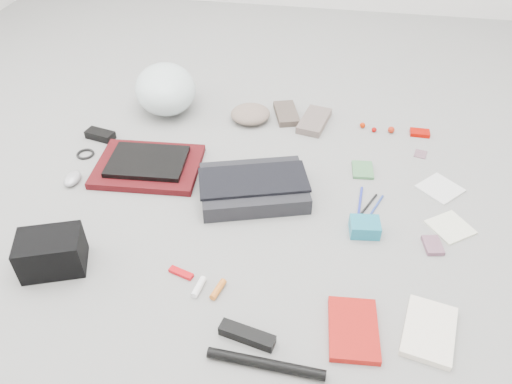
% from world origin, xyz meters
% --- Properties ---
extents(ground_plane, '(4.00, 4.00, 0.00)m').
position_xyz_m(ground_plane, '(0.00, 0.00, 0.00)').
color(ground_plane, gray).
extents(messenger_bag, '(0.45, 0.37, 0.06)m').
position_xyz_m(messenger_bag, '(-0.02, 0.04, 0.03)').
color(messenger_bag, black).
rests_on(messenger_bag, ground_plane).
extents(bag_flap, '(0.43, 0.29, 0.01)m').
position_xyz_m(bag_flap, '(-0.02, 0.04, 0.07)').
color(bag_flap, black).
rests_on(bag_flap, messenger_bag).
extents(laptop_sleeve, '(0.42, 0.33, 0.03)m').
position_xyz_m(laptop_sleeve, '(-0.46, 0.12, 0.01)').
color(laptop_sleeve, '#4B0C0F').
rests_on(laptop_sleeve, ground_plane).
extents(laptop, '(0.31, 0.24, 0.02)m').
position_xyz_m(laptop, '(-0.46, 0.12, 0.04)').
color(laptop, black).
rests_on(laptop, laptop_sleeve).
extents(bike_helmet, '(0.39, 0.42, 0.21)m').
position_xyz_m(bike_helmet, '(-0.52, 0.58, 0.10)').
color(bike_helmet, white).
rests_on(bike_helmet, ground_plane).
extents(beanie, '(0.23, 0.22, 0.06)m').
position_xyz_m(beanie, '(-0.12, 0.55, 0.03)').
color(beanie, gray).
rests_on(beanie, ground_plane).
extents(mitten_left, '(0.15, 0.21, 0.03)m').
position_xyz_m(mitten_left, '(0.03, 0.61, 0.01)').
color(mitten_left, brown).
rests_on(mitten_left, ground_plane).
extents(mitten_right, '(0.15, 0.23, 0.03)m').
position_xyz_m(mitten_right, '(0.16, 0.57, 0.02)').
color(mitten_right, '#72615A').
rests_on(mitten_right, ground_plane).
extents(power_brick, '(0.13, 0.08, 0.03)m').
position_xyz_m(power_brick, '(-0.73, 0.29, 0.02)').
color(power_brick, black).
rests_on(power_brick, ground_plane).
extents(cable_coil, '(0.09, 0.09, 0.01)m').
position_xyz_m(cable_coil, '(-0.74, 0.17, 0.01)').
color(cable_coil, black).
rests_on(cable_coil, ground_plane).
extents(mouse, '(0.06, 0.10, 0.04)m').
position_xyz_m(mouse, '(-0.71, -0.01, 0.02)').
color(mouse, '#A3A2A7').
rests_on(mouse, ground_plane).
extents(camera_bag, '(0.23, 0.19, 0.13)m').
position_xyz_m(camera_bag, '(-0.57, -0.41, 0.06)').
color(camera_bag, black).
rests_on(camera_bag, ground_plane).
extents(multitool, '(0.08, 0.05, 0.01)m').
position_xyz_m(multitool, '(-0.17, -0.38, 0.01)').
color(multitool, red).
rests_on(multitool, ground_plane).
extents(toiletry_tube_white, '(0.03, 0.08, 0.02)m').
position_xyz_m(toiletry_tube_white, '(-0.10, -0.43, 0.01)').
color(toiletry_tube_white, white).
rests_on(toiletry_tube_white, ground_plane).
extents(toiletry_tube_orange, '(0.04, 0.08, 0.02)m').
position_xyz_m(toiletry_tube_orange, '(-0.04, -0.42, 0.01)').
color(toiletry_tube_orange, orange).
rests_on(toiletry_tube_orange, ground_plane).
extents(u_lock, '(0.16, 0.07, 0.03)m').
position_xyz_m(u_lock, '(0.08, -0.57, 0.02)').
color(u_lock, black).
rests_on(u_lock, ground_plane).
extents(bike_pump, '(0.32, 0.04, 0.03)m').
position_xyz_m(bike_pump, '(0.14, -0.65, 0.01)').
color(bike_pump, black).
rests_on(bike_pump, ground_plane).
extents(book_red, '(0.15, 0.22, 0.02)m').
position_xyz_m(book_red, '(0.37, -0.50, 0.01)').
color(book_red, red).
rests_on(book_red, ground_plane).
extents(book_white, '(0.17, 0.23, 0.02)m').
position_xyz_m(book_white, '(0.58, -0.46, 0.01)').
color(book_white, '#F0E4CF').
rests_on(book_white, ground_plane).
extents(notepad, '(0.09, 0.11, 0.01)m').
position_xyz_m(notepad, '(0.38, 0.26, 0.01)').
color(notepad, '#427847').
rests_on(notepad, ground_plane).
extents(pen_blue, '(0.02, 0.16, 0.01)m').
position_xyz_m(pen_blue, '(0.38, 0.07, 0.00)').
color(pen_blue, '#202BA2').
rests_on(pen_blue, ground_plane).
extents(pen_black, '(0.07, 0.14, 0.01)m').
position_xyz_m(pen_black, '(0.40, 0.05, 0.00)').
color(pen_black, black).
rests_on(pen_black, ground_plane).
extents(pen_navy, '(0.06, 0.14, 0.01)m').
position_xyz_m(pen_navy, '(0.43, 0.05, 0.00)').
color(pen_navy, navy).
rests_on(pen_navy, ground_plane).
extents(accordion_wallet, '(0.11, 0.09, 0.05)m').
position_xyz_m(accordion_wallet, '(0.39, -0.09, 0.02)').
color(accordion_wallet, teal).
rests_on(accordion_wallet, ground_plane).
extents(card_deck, '(0.07, 0.09, 0.02)m').
position_xyz_m(card_deck, '(0.62, -0.12, 0.01)').
color(card_deck, '#825469').
rests_on(card_deck, ground_plane).
extents(napkin_top, '(0.19, 0.19, 0.01)m').
position_xyz_m(napkin_top, '(0.67, 0.20, 0.00)').
color(napkin_top, silver).
rests_on(napkin_top, ground_plane).
extents(napkin_bottom, '(0.18, 0.18, 0.01)m').
position_xyz_m(napkin_bottom, '(0.69, -0.01, 0.00)').
color(napkin_bottom, silver).
rests_on(napkin_bottom, ground_plane).
extents(lollipop_a, '(0.03, 0.03, 0.02)m').
position_xyz_m(lollipop_a, '(0.38, 0.58, 0.01)').
color(lollipop_a, '#BA2200').
rests_on(lollipop_a, ground_plane).
extents(lollipop_b, '(0.03, 0.03, 0.02)m').
position_xyz_m(lollipop_b, '(0.43, 0.55, 0.01)').
color(lollipop_b, '#990705').
rests_on(lollipop_b, ground_plane).
extents(lollipop_c, '(0.04, 0.04, 0.03)m').
position_xyz_m(lollipop_c, '(0.50, 0.56, 0.01)').
color(lollipop_c, '#A9220D').
rests_on(lollipop_c, ground_plane).
extents(altoids_tin, '(0.08, 0.05, 0.02)m').
position_xyz_m(altoids_tin, '(0.62, 0.56, 0.01)').
color(altoids_tin, '#AB0900').
rests_on(altoids_tin, ground_plane).
extents(stamp_sheet, '(0.06, 0.07, 0.00)m').
position_xyz_m(stamp_sheet, '(0.62, 0.41, 0.00)').
color(stamp_sheet, '#7D5866').
rests_on(stamp_sheet, ground_plane).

